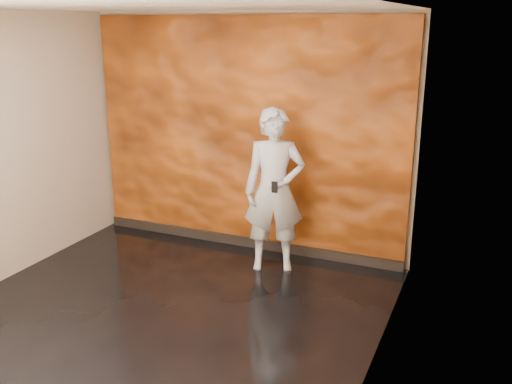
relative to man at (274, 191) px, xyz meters
The scene contains 5 objects.
room 1.65m from the man, 111.15° to the right, with size 4.02×4.02×2.81m.
feature_wall 0.89m from the man, 139.48° to the left, with size 3.90×0.06×2.75m, color #D46116.
baseboard 1.11m from the man, 141.89° to the left, with size 3.90×0.04×0.12m, color black.
man is the anchor object (origin of this frame).
phone 0.28m from the man, 68.52° to the right, with size 0.07×0.01×0.12m, color black.
Camera 1 is at (2.74, -4.09, 2.68)m, focal length 40.00 mm.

